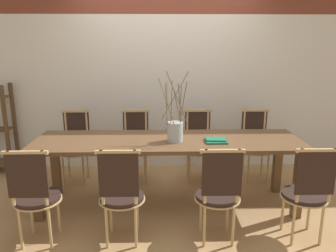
{
  "coord_description": "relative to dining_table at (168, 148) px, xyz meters",
  "views": [
    {
      "loc": [
        -0.08,
        -3.39,
        1.77
      ],
      "look_at": [
        0.0,
        0.0,
        0.92
      ],
      "focal_mm": 35.0,
      "sensor_mm": 36.0,
      "label": 1
    }
  ],
  "objects": [
    {
      "name": "chair_far_center",
      "position": [
        0.42,
        0.73,
        -0.18
      ],
      "size": [
        0.42,
        0.42,
        0.93
      ],
      "rotation": [
        0.0,
        0.0,
        3.14
      ],
      "color": "black",
      "rests_on": "ground_plane"
    },
    {
      "name": "ground_plane",
      "position": [
        0.0,
        0.0,
        -0.67
      ],
      "size": [
        16.0,
        16.0,
        0.0
      ],
      "primitive_type": "plane",
      "color": "#A87F51"
    },
    {
      "name": "chair_near_center",
      "position": [
        0.43,
        -0.73,
        -0.18
      ],
      "size": [
        0.42,
        0.42,
        0.93
      ],
      "color": "black",
      "rests_on": "ground_plane"
    },
    {
      "name": "chair_near_leftend",
      "position": [
        -1.18,
        -0.73,
        -0.18
      ],
      "size": [
        0.42,
        0.42,
        0.93
      ],
      "color": "black",
      "rests_on": "ground_plane"
    },
    {
      "name": "chair_far_right",
      "position": [
        1.18,
        0.73,
        -0.18
      ],
      "size": [
        0.42,
        0.42,
        0.93
      ],
      "rotation": [
        0.0,
        0.0,
        3.14
      ],
      "color": "black",
      "rests_on": "ground_plane"
    },
    {
      "name": "chair_far_left",
      "position": [
        -0.41,
        0.73,
        -0.18
      ],
      "size": [
        0.42,
        0.42,
        0.93
      ],
      "rotation": [
        0.0,
        0.0,
        3.14
      ],
      "color": "black",
      "rests_on": "ground_plane"
    },
    {
      "name": "chair_far_leftend",
      "position": [
        -1.2,
        0.73,
        -0.18
      ],
      "size": [
        0.42,
        0.42,
        0.93
      ],
      "rotation": [
        0.0,
        0.0,
        3.14
      ],
      "color": "black",
      "rests_on": "ground_plane"
    },
    {
      "name": "wall_rear",
      "position": [
        0.0,
        1.25,
        0.93
      ],
      "size": [
        12.0,
        0.06,
        3.2
      ],
      "color": "silver",
      "rests_on": "ground_plane"
    },
    {
      "name": "vase_centerpiece",
      "position": [
        0.07,
        -0.07,
        0.22
      ],
      "size": [
        0.32,
        0.32,
        0.75
      ],
      "color": "#B2BCC1",
      "rests_on": "dining_table"
    },
    {
      "name": "chair_near_left",
      "position": [
        -0.43,
        -0.73,
        -0.18
      ],
      "size": [
        0.42,
        0.42,
        0.93
      ],
      "color": "black",
      "rests_on": "ground_plane"
    },
    {
      "name": "book_stack",
      "position": [
        0.5,
        -0.1,
        0.11
      ],
      "size": [
        0.23,
        0.2,
        0.03
      ],
      "color": "#1E6B4C",
      "rests_on": "dining_table"
    },
    {
      "name": "chair_near_right",
      "position": [
        1.23,
        -0.73,
        -0.18
      ],
      "size": [
        0.42,
        0.42,
        0.93
      ],
      "color": "black",
      "rests_on": "ground_plane"
    },
    {
      "name": "dining_table",
      "position": [
        0.0,
        0.0,
        0.0
      ],
      "size": [
        2.88,
        0.83,
        0.77
      ],
      "color": "brown",
      "rests_on": "ground_plane"
    }
  ]
}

